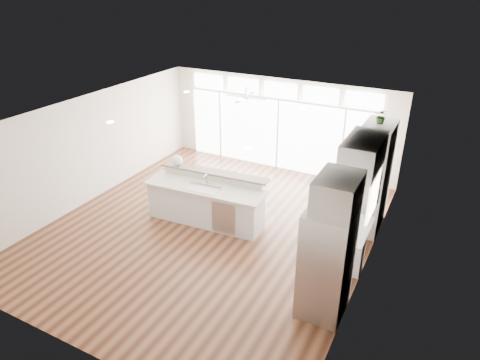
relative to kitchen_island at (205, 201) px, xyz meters
The scene contains 24 objects.
floor 0.66m from the kitchen_island, 41.35° to the right, with size 7.00×8.00×0.02m, color #422314.
ceiling 2.16m from the kitchen_island, 41.35° to the right, with size 7.00×8.00×0.02m, color silver.
wall_back 3.87m from the kitchen_island, 86.22° to the left, with size 7.00×0.04×2.70m, color beige.
wall_front 4.30m from the kitchen_island, 86.62° to the right, with size 7.00×0.04×2.70m, color beige.
wall_left 3.35m from the kitchen_island, behind, with size 0.04×8.00×2.70m, color beige.
wall_right 3.84m from the kitchen_island, ahead, with size 0.04×8.00×2.70m, color beige.
glass_wall 3.76m from the kitchen_island, 86.16° to the left, with size 5.80×0.06×2.08m, color white.
transom_row 4.15m from the kitchen_island, 86.16° to the left, with size 5.90×0.06×0.40m, color white.
desk_window 3.84m from the kitchen_island, ahead, with size 0.04×0.85×0.85m, color white.
ceiling_fan 3.22m from the kitchen_island, 95.54° to the left, with size 1.16×1.16×0.32m, color white.
recessed_lights 2.13m from the kitchen_island, ahead, with size 3.40×3.00×0.02m, color white.
oven_cabinet 3.83m from the kitchen_island, 24.81° to the left, with size 0.64×1.20×2.50m, color silver.
desk_nook 3.39m from the kitchen_island, ahead, with size 0.72×1.30×0.76m, color silver.
upper_cabinets 3.86m from the kitchen_island, ahead, with size 0.64×1.30×0.64m, color silver.
refrigerator 3.73m from the kitchen_island, 25.04° to the right, with size 0.76×0.90×2.00m, color #A7A6AB.
fridge_cabinet 4.14m from the kitchen_island, 24.66° to the right, with size 0.64×0.90×0.60m, color silver.
framed_photos 3.87m from the kitchen_island, 10.69° to the left, with size 0.06×0.22×0.80m, color black.
kitchen_island is the anchor object (origin of this frame).
rug 3.22m from the kitchen_island, 15.33° to the left, with size 0.83×0.60×0.01m, color #31220F.
office_chair 3.05m from the kitchen_island, 15.84° to the left, with size 0.46×0.42×0.89m, color black.
fishbowl 1.24m from the kitchen_island, 160.90° to the left, with size 0.26×0.26×0.26m, color silver.
monitor 3.33m from the kitchen_island, ahead, with size 0.08×0.50×0.42m, color black.
keyboard 3.14m from the kitchen_island, ahead, with size 0.12×0.31×0.02m, color silver.
potted_plant 4.29m from the kitchen_island, 24.81° to the left, with size 0.29×0.32×0.25m, color #345D27.
Camera 1 is at (4.51, -7.18, 5.35)m, focal length 32.00 mm.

